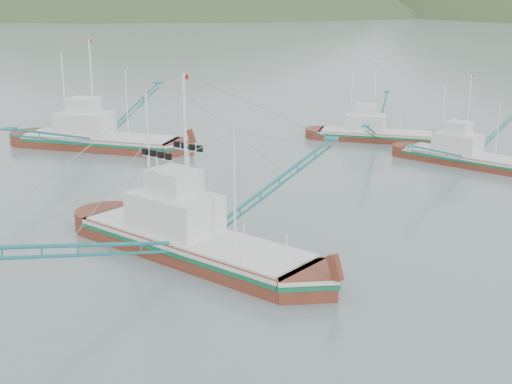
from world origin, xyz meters
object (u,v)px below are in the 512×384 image
(bg_boat_left, at_px, (97,133))
(bg_boat_right, at_px, (469,145))
(bg_boat_far, at_px, (375,129))
(main_boat, at_px, (192,218))

(bg_boat_left, relative_size, bg_boat_right, 1.38)
(bg_boat_left, distance_m, bg_boat_right, 36.48)
(bg_boat_right, xyz_separation_m, bg_boat_far, (-9.57, 8.44, -0.62))
(bg_boat_right, relative_size, bg_boat_far, 0.96)
(main_boat, xyz_separation_m, bg_boat_left, (-19.86, 25.54, -0.86))
(bg_boat_left, bearing_deg, bg_boat_right, 5.97)
(bg_boat_far, bearing_deg, bg_boat_right, -41.99)
(bg_boat_left, height_order, bg_boat_far, bg_boat_left)
(bg_boat_far, bearing_deg, bg_boat_left, -157.33)
(bg_boat_left, xyz_separation_m, bg_boat_right, (36.36, 3.06, 0.22))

